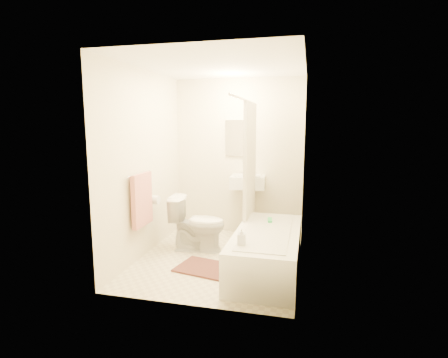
% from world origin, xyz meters
% --- Properties ---
extents(floor, '(2.40, 2.40, 0.00)m').
position_xyz_m(floor, '(0.00, 0.00, 0.00)').
color(floor, beige).
rests_on(floor, ground).
extents(ceiling, '(2.40, 2.40, 0.00)m').
position_xyz_m(ceiling, '(0.00, 0.00, 2.40)').
color(ceiling, white).
rests_on(ceiling, ground).
extents(wall_back, '(2.00, 0.02, 2.40)m').
position_xyz_m(wall_back, '(0.00, 1.20, 1.20)').
color(wall_back, beige).
rests_on(wall_back, ground).
extents(wall_left, '(0.02, 2.40, 2.40)m').
position_xyz_m(wall_left, '(-1.00, 0.00, 1.20)').
color(wall_left, beige).
rests_on(wall_left, ground).
extents(wall_right, '(0.02, 2.40, 2.40)m').
position_xyz_m(wall_right, '(1.00, 0.00, 1.20)').
color(wall_right, beige).
rests_on(wall_right, ground).
extents(mirror, '(0.40, 0.03, 0.55)m').
position_xyz_m(mirror, '(0.00, 1.18, 1.50)').
color(mirror, white).
rests_on(mirror, wall_back).
extents(curtain_rod, '(0.03, 1.70, 0.03)m').
position_xyz_m(curtain_rod, '(0.30, 0.10, 2.00)').
color(curtain_rod, silver).
rests_on(curtain_rod, wall_back).
extents(shower_curtain, '(0.04, 0.80, 1.55)m').
position_xyz_m(shower_curtain, '(0.30, 0.50, 1.22)').
color(shower_curtain, silver).
rests_on(shower_curtain, curtain_rod).
extents(towel_bar, '(0.02, 0.60, 0.02)m').
position_xyz_m(towel_bar, '(-0.96, -0.25, 1.10)').
color(towel_bar, silver).
rests_on(towel_bar, wall_left).
extents(towel, '(0.06, 0.45, 0.66)m').
position_xyz_m(towel, '(-0.93, -0.25, 0.78)').
color(towel, '#CC7266').
rests_on(towel, towel_bar).
extents(toilet_paper, '(0.11, 0.12, 0.12)m').
position_xyz_m(toilet_paper, '(-0.93, 0.12, 0.70)').
color(toilet_paper, white).
rests_on(toilet_paper, wall_left).
extents(toilet, '(0.78, 0.48, 0.74)m').
position_xyz_m(toilet, '(-0.37, 0.25, 0.37)').
color(toilet, white).
rests_on(toilet, floor).
extents(sink, '(0.55, 0.46, 1.02)m').
position_xyz_m(sink, '(0.18, 1.06, 0.51)').
color(sink, silver).
rests_on(sink, floor).
extents(bathtub, '(0.73, 1.68, 0.47)m').
position_xyz_m(bathtub, '(0.63, -0.20, 0.24)').
color(bathtub, white).
rests_on(bathtub, floor).
extents(bath_mat, '(0.74, 0.61, 0.02)m').
position_xyz_m(bath_mat, '(-0.08, -0.35, 0.01)').
color(bath_mat, '#4C2A21').
rests_on(bath_mat, floor).
extents(soap_bottle, '(0.09, 0.09, 0.18)m').
position_xyz_m(soap_bottle, '(0.42, -0.73, 0.56)').
color(soap_bottle, white).
rests_on(soap_bottle, bathtub).
extents(scrub_brush, '(0.08, 0.18, 0.04)m').
position_xyz_m(scrub_brush, '(0.62, 0.21, 0.49)').
color(scrub_brush, green).
rests_on(scrub_brush, bathtub).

